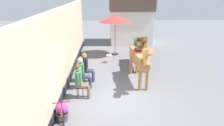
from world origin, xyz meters
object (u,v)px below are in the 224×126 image
(cafe_parasol, at_px, (115,19))
(satchel_bag, at_px, (85,71))
(seated_visitor_near, at_px, (80,80))
(saddled_horse_far, at_px, (140,47))
(saddled_horse_near, at_px, (139,59))
(flower_planter_near, at_px, (62,111))
(seated_visitor_middle, at_px, (83,71))
(seated_visitor_far, at_px, (86,66))
(spare_stool_white, at_px, (109,56))

(cafe_parasol, xyz_separation_m, satchel_bag, (-1.75, -3.25, -2.26))
(seated_visitor_near, bearing_deg, satchel_bag, 92.16)
(seated_visitor_near, xyz_separation_m, cafe_parasol, (1.65, 5.93, 1.59))
(seated_visitor_near, distance_m, cafe_parasol, 6.36)
(saddled_horse_far, xyz_separation_m, satchel_bag, (-3.02, -0.82, -1.06))
(saddled_horse_far, distance_m, satchel_bag, 3.30)
(seated_visitor_near, distance_m, saddled_horse_near, 2.93)
(saddled_horse_far, height_order, flower_planter_near, saddled_horse_far)
(saddled_horse_near, xyz_separation_m, satchel_bag, (-2.64, 1.26, -1.06))
(seated_visitor_middle, xyz_separation_m, saddled_horse_near, (2.53, 0.53, 0.38))
(satchel_bag, bearing_deg, saddled_horse_near, 75.25)
(seated_visitor_near, relative_size, satchel_bag, 4.96)
(seated_visitor_far, relative_size, saddled_horse_near, 0.46)
(saddled_horse_far, height_order, satchel_bag, saddled_horse_far)
(saddled_horse_near, bearing_deg, flower_planter_near, -135.12)
(seated_visitor_middle, relative_size, satchel_bag, 4.96)
(cafe_parasol, height_order, spare_stool_white, cafe_parasol)
(saddled_horse_far, bearing_deg, spare_stool_white, 155.12)
(seated_visitor_middle, bearing_deg, spare_stool_white, 70.25)
(spare_stool_white, height_order, satchel_bag, spare_stool_white)
(seated_visitor_middle, bearing_deg, seated_visitor_far, 82.07)
(seated_visitor_far, height_order, saddled_horse_near, saddled_horse_near)
(saddled_horse_far, bearing_deg, satchel_bag, -164.89)
(seated_visitor_middle, distance_m, flower_planter_near, 2.51)
(seated_visitor_near, height_order, seated_visitor_far, same)
(seated_visitor_middle, distance_m, seated_visitor_far, 0.73)
(seated_visitor_far, relative_size, cafe_parasol, 0.54)
(seated_visitor_near, height_order, flower_planter_near, seated_visitor_near)
(saddled_horse_near, bearing_deg, saddled_horse_far, 79.54)
(saddled_horse_near, bearing_deg, spare_stool_white, 114.66)
(flower_planter_near, height_order, spare_stool_white, flower_planter_near)
(seated_visitor_middle, relative_size, seated_visitor_far, 1.00)
(seated_visitor_middle, distance_m, cafe_parasol, 5.54)
(saddled_horse_near, height_order, cafe_parasol, cafe_parasol)
(saddled_horse_near, relative_size, cafe_parasol, 1.16)
(seated_visitor_near, bearing_deg, seated_visitor_middle, 89.99)
(seated_visitor_middle, bearing_deg, satchel_bag, 93.24)
(seated_visitor_middle, xyz_separation_m, spare_stool_white, (1.22, 3.40, -0.38))
(saddled_horse_far, xyz_separation_m, flower_planter_near, (-3.36, -5.04, -0.82))
(seated_visitor_far, height_order, saddled_horse_far, saddled_horse_far)
(seated_visitor_far, bearing_deg, cafe_parasol, 70.24)
(flower_planter_near, distance_m, cafe_parasol, 8.03)
(seated_visitor_middle, distance_m, spare_stool_white, 3.63)
(saddled_horse_far, bearing_deg, seated_visitor_middle, -138.22)
(saddled_horse_far, distance_m, flower_planter_near, 6.12)
(seated_visitor_middle, height_order, spare_stool_white, seated_visitor_middle)
(seated_visitor_near, distance_m, satchel_bag, 2.76)
(flower_planter_near, bearing_deg, seated_visitor_near, 74.07)
(seated_visitor_near, relative_size, spare_stool_white, 3.02)
(saddled_horse_near, distance_m, spare_stool_white, 3.24)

